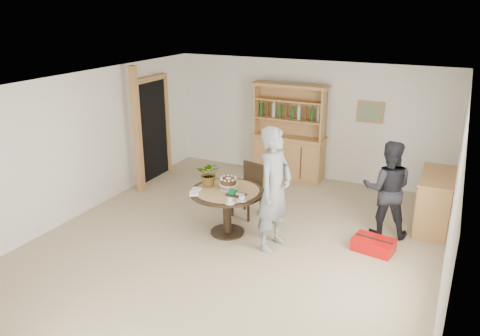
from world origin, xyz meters
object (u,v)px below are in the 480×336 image
(dining_table, at_px, (227,199))
(dining_chair, at_px, (249,186))
(adult_person, at_px, (387,189))
(hutch, at_px, (289,147))
(sideboard, at_px, (435,201))
(red_suitcase, at_px, (374,245))
(teen_boy, at_px, (274,189))

(dining_table, distance_m, dining_chair, 0.83)
(dining_chair, bearing_deg, adult_person, 18.94)
(hutch, bearing_deg, dining_table, -89.70)
(sideboard, relative_size, adult_person, 0.79)
(sideboard, xyz_separation_m, red_suitcase, (-0.74, -1.24, -0.37))
(adult_person, bearing_deg, dining_table, 13.53)
(teen_boy, xyz_separation_m, adult_person, (1.47, 1.17, -0.16))
(dining_chair, relative_size, teen_boy, 0.49)
(hutch, distance_m, teen_boy, 3.16)
(red_suitcase, bearing_deg, dining_table, -160.15)
(dining_table, bearing_deg, dining_chair, 88.77)
(dining_table, bearing_deg, teen_boy, -6.71)
(sideboard, height_order, dining_chair, dining_chair)
(teen_boy, bearing_deg, dining_table, 93.57)
(sideboard, bearing_deg, teen_boy, -140.64)
(sideboard, xyz_separation_m, dining_chair, (-3.01, -0.86, 0.06))
(dining_chair, distance_m, teen_boy, 1.32)
(sideboard, height_order, teen_boy, teen_boy)
(sideboard, height_order, red_suitcase, sideboard)
(dining_table, bearing_deg, hutch, 90.30)
(hutch, height_order, adult_person, hutch)
(red_suitcase, bearing_deg, teen_boy, -150.43)
(hutch, xyz_separation_m, dining_chair, (0.03, -2.10, -0.15))
(adult_person, height_order, red_suitcase, adult_person)
(hutch, bearing_deg, dining_chair, -89.10)
(dining_table, xyz_separation_m, teen_boy, (0.85, -0.10, 0.36))
(sideboard, xyz_separation_m, dining_table, (-3.02, -1.68, 0.13))
(dining_chair, relative_size, red_suitcase, 1.44)
(hutch, bearing_deg, red_suitcase, -47.14)
(adult_person, xyz_separation_m, red_suitcase, (-0.03, -0.63, -0.70))
(sideboard, bearing_deg, dining_table, -150.89)
(sideboard, bearing_deg, dining_chair, -164.10)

